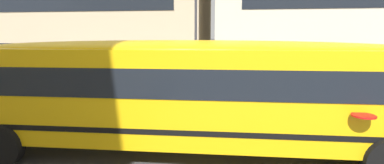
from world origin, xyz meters
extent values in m
plane|color=#424244|center=(0.00, 0.00, 0.00)|extent=(400.00, 400.00, 0.00)
cube|color=gray|center=(0.00, 7.63, 0.01)|extent=(120.00, 3.00, 0.01)
cube|color=silver|center=(0.00, 0.00, 0.00)|extent=(110.00, 0.16, 0.01)
cube|color=yellow|center=(-0.52, -1.65, 1.63)|extent=(11.27, 2.94, 2.24)
cube|color=black|center=(-0.52, -1.65, 2.03)|extent=(10.60, 2.96, 0.65)
cube|color=black|center=(-0.52, -1.65, 0.97)|extent=(11.29, 2.97, 0.12)
ellipsoid|color=yellow|center=(-0.52, -1.65, 2.75)|extent=(10.82, 2.72, 0.37)
cylinder|color=red|center=(3.11, -2.97, 1.52)|extent=(0.46, 0.46, 0.03)
cylinder|color=black|center=(3.69, -0.22, 0.51)|extent=(1.03, 0.32, 1.02)
cylinder|color=black|center=(-4.81, -0.53, 0.51)|extent=(1.03, 0.32, 1.02)
cylinder|color=black|center=(-4.72, -3.07, 0.51)|extent=(1.03, 0.32, 1.02)
cube|color=maroon|center=(7.47, 5.14, 0.65)|extent=(3.92, 1.74, 0.70)
cube|color=black|center=(7.32, 5.13, 1.32)|extent=(2.22, 1.58, 0.64)
cylinder|color=black|center=(6.16, 5.97, 0.30)|extent=(0.60, 0.19, 0.60)
cylinder|color=black|center=(6.18, 4.27, 0.30)|extent=(0.60, 0.19, 0.60)
cylinder|color=#38383D|center=(-1.39, 6.93, 3.25)|extent=(0.14, 0.14, 6.50)
cube|color=black|center=(-11.24, 9.11, 1.92)|extent=(16.38, 0.04, 1.10)
cube|color=black|center=(-11.24, 9.11, 5.12)|extent=(16.38, 0.04, 1.10)
camera|label=1|loc=(0.53, -8.63, 3.07)|focal=26.32mm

